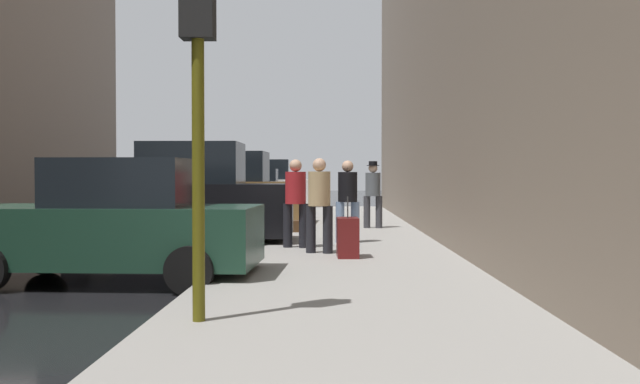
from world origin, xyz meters
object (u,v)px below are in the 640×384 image
object	(u,v)px
fire_hydrant	(282,215)
duffel_bag	(298,226)
parked_white_van	(262,187)
rolling_suitcase	(348,237)
traffic_light	(198,49)
pedestrian_in_tan_coat	(319,200)
pedestrian_in_jeans	(348,197)
parked_black_suv	(186,200)
pedestrian_with_beanie	(373,191)
pedestrian_in_red_jacket	(296,198)
parked_blue_sedan	(247,194)
parked_bronze_suv	(226,193)
parked_dark_green_sedan	(114,224)

from	to	relation	value
fire_hydrant	duffel_bag	world-z (taller)	fire_hydrant
parked_white_van	rolling_suitcase	bearing A→B (deg)	-80.18
parked_white_van	traffic_light	size ratio (longest dim) A/B	1.29
pedestrian_in_tan_coat	pedestrian_in_jeans	size ratio (longest dim) A/B	1.00
parked_black_suv	pedestrian_with_beanie	size ratio (longest dim) A/B	2.59
parked_white_van	pedestrian_in_red_jacket	world-z (taller)	parked_white_van
parked_blue_sedan	rolling_suitcase	world-z (taller)	parked_blue_sedan
parked_blue_sedan	pedestrian_in_red_jacket	world-z (taller)	pedestrian_in_red_jacket
parked_black_suv	pedestrian_in_jeans	world-z (taller)	parked_black_suv
parked_white_van	traffic_light	distance (m)	25.10
pedestrian_in_jeans	pedestrian_in_tan_coat	bearing A→B (deg)	-105.43
parked_black_suv	duffel_bag	xyz separation A→B (m)	(2.29, 2.51, -0.74)
parked_bronze_suv	traffic_light	size ratio (longest dim) A/B	1.30
pedestrian_in_tan_coat	pedestrian_in_red_jacket	xyz separation A→B (m)	(-0.48, 0.97, 0.00)
traffic_light	pedestrian_in_jeans	xyz separation A→B (m)	(1.60, 8.00, -1.65)
parked_black_suv	fire_hydrant	bearing A→B (deg)	63.82
parked_dark_green_sedan	fire_hydrant	bearing A→B (deg)	78.25
fire_hydrant	pedestrian_in_red_jacket	bearing A→B (deg)	-82.96
parked_blue_sedan	fire_hydrant	bearing A→B (deg)	-76.25
traffic_light	rolling_suitcase	bearing A→B (deg)	73.83
parked_dark_green_sedan	pedestrian_in_red_jacket	world-z (taller)	pedestrian_in_red_jacket
pedestrian_in_tan_coat	parked_white_van	bearing A→B (deg)	98.70
parked_blue_sedan	parked_bronze_suv	bearing A→B (deg)	-90.00
parked_bronze_suv	pedestrian_with_beanie	size ratio (longest dim) A/B	2.63
parked_dark_green_sedan	traffic_light	distance (m)	4.27
parked_white_van	duffel_bag	bearing A→B (deg)	-80.80
parked_dark_green_sedan	duffel_bag	bearing A→B (deg)	73.08
parked_dark_green_sedan	parked_blue_sedan	size ratio (longest dim) A/B	1.01
parked_bronze_suv	duffel_bag	size ratio (longest dim) A/B	10.60
fire_hydrant	pedestrian_in_jeans	distance (m)	4.38
parked_white_van	traffic_light	world-z (taller)	traffic_light
parked_dark_green_sedan	pedestrian_with_beanie	bearing A→B (deg)	64.40
parked_bronze_suv	rolling_suitcase	distance (m)	9.52
parked_black_suv	rolling_suitcase	bearing A→B (deg)	-41.51
rolling_suitcase	pedestrian_with_beanie	bearing A→B (deg)	83.14
traffic_light	pedestrian_in_tan_coat	distance (m)	6.31
parked_white_van	pedestrian_in_tan_coat	world-z (taller)	parked_white_van
traffic_light	rolling_suitcase	xyz separation A→B (m)	(1.55, 5.33, -2.27)
parked_bronze_suv	fire_hydrant	xyz separation A→B (m)	(1.80, -2.19, -0.54)
parked_black_suv	pedestrian_with_beanie	bearing A→B (deg)	42.03
pedestrian_in_red_jacket	rolling_suitcase	xyz separation A→B (m)	(0.97, -1.64, -0.61)
fire_hydrant	traffic_light	xyz separation A→B (m)	(0.05, -12.01, 2.26)
parked_bronze_suv	parked_white_van	distance (m)	10.76
parked_blue_sedan	pedestrian_in_jeans	bearing A→B (deg)	-73.11
pedestrian_in_jeans	rolling_suitcase	size ratio (longest dim) A/B	1.64
duffel_bag	pedestrian_with_beanie	bearing A→B (deg)	33.77
rolling_suitcase	duffel_bag	world-z (taller)	rolling_suitcase
pedestrian_in_jeans	duffel_bag	bearing A→B (deg)	112.30
pedestrian_in_jeans	parked_white_van	bearing A→B (deg)	101.51
parked_dark_green_sedan	rolling_suitcase	bearing A→B (deg)	30.41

